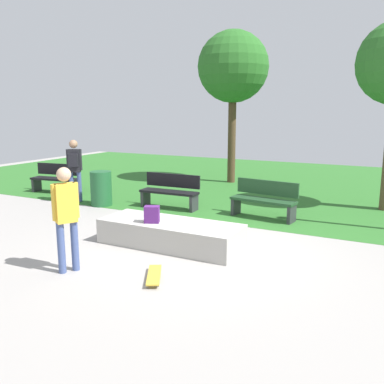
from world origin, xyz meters
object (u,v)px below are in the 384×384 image
at_px(trash_bin, 101,188).
at_px(skateboard_by_ledge, 154,275).
at_px(park_bench_by_oak, 57,178).
at_px(pedestrian_with_backpack, 74,165).
at_px(tree_tall_oak, 233,68).
at_px(park_bench_center_lawn, 170,190).
at_px(skater_performing_trick, 66,212).
at_px(concrete_ledge, 170,234).
at_px(park_bench_near_lamppost, 264,199).
at_px(backpack_on_ledge, 152,214).

bearing_deg(trash_bin, skateboard_by_ledge, -42.19).
xyz_separation_m(skateboard_by_ledge, park_bench_by_oak, (-6.49, 4.45, 0.42)).
relative_size(trash_bin, pedestrian_with_backpack, 0.53).
xyz_separation_m(park_bench_by_oak, trash_bin, (2.45, -0.79, -0.01)).
bearing_deg(park_bench_by_oak, tree_tall_oak, 45.86).
bearing_deg(park_bench_center_lawn, trash_bin, -162.22).
relative_size(skater_performing_trick, trash_bin, 1.81).
distance_m(park_bench_by_oak, park_bench_center_lawn, 4.31).
distance_m(park_bench_by_oak, tree_tall_oak, 7.03).
relative_size(concrete_ledge, trash_bin, 2.94).
height_order(park_bench_center_lawn, tree_tall_oak, tree_tall_oak).
bearing_deg(park_bench_near_lamppost, skater_performing_trick, -110.33).
bearing_deg(concrete_ledge, pedestrian_with_backpack, 153.94).
distance_m(backpack_on_ledge, tree_tall_oak, 8.32).
xyz_separation_m(skateboard_by_ledge, park_bench_near_lamppost, (0.37, 4.40, 0.42)).
bearing_deg(concrete_ledge, tree_tall_oak, 102.97).
bearing_deg(skateboard_by_ledge, trash_bin, 137.81).
distance_m(backpack_on_ledge, trash_bin, 3.93).
bearing_deg(concrete_ledge, trash_bin, 148.19).
height_order(park_bench_by_oak, pedestrian_with_backpack, pedestrian_with_backpack).
bearing_deg(backpack_on_ledge, concrete_ledge, -170.28).
height_order(backpack_on_ledge, skater_performing_trick, skater_performing_trick).
relative_size(skater_performing_trick, park_bench_center_lawn, 1.06).
relative_size(park_bench_by_oak, tree_tall_oak, 0.31).
height_order(backpack_on_ledge, park_bench_near_lamppost, park_bench_near_lamppost).
bearing_deg(skateboard_by_ledge, concrete_ledge, 111.26).
bearing_deg(skater_performing_trick, pedestrian_with_backpack, 131.52).
xyz_separation_m(backpack_on_ledge, park_bench_by_oak, (-5.61, 3.12, -0.16)).
distance_m(concrete_ledge, park_bench_center_lawn, 3.17).
relative_size(concrete_ledge, park_bench_by_oak, 1.69).
height_order(park_bench_near_lamppost, tree_tall_oak, tree_tall_oak).
bearing_deg(park_bench_by_oak, park_bench_near_lamppost, -0.36).
relative_size(backpack_on_ledge, skateboard_by_ledge, 0.40).
xyz_separation_m(backpack_on_ledge, park_bench_center_lawn, (-1.31, 2.93, -0.16)).
bearing_deg(concrete_ledge, park_bench_by_oak, 153.61).
bearing_deg(skateboard_by_ledge, park_bench_by_oak, 145.57).
distance_m(skater_performing_trick, trash_bin, 4.85).
height_order(skater_performing_trick, skateboard_by_ledge, skater_performing_trick).
xyz_separation_m(concrete_ledge, skater_performing_trick, (-0.81, -1.89, 0.77)).
xyz_separation_m(park_bench_center_lawn, pedestrian_with_backpack, (-2.78, -0.59, 0.59)).
height_order(skateboard_by_ledge, trash_bin, trash_bin).
distance_m(skater_performing_trick, park_bench_near_lamppost, 5.12).
distance_m(backpack_on_ledge, pedestrian_with_backpack, 4.73).
bearing_deg(park_bench_near_lamppost, concrete_ledge, -108.44).
distance_m(park_bench_center_lawn, tree_tall_oak, 5.77).
bearing_deg(pedestrian_with_backpack, tree_tall_oak, 62.25).
height_order(concrete_ledge, tree_tall_oak, tree_tall_oak).
relative_size(backpack_on_ledge, park_bench_near_lamppost, 0.19).
relative_size(tree_tall_oak, pedestrian_with_backpack, 2.99).
bearing_deg(pedestrian_with_backpack, park_bench_near_lamppost, 7.91).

